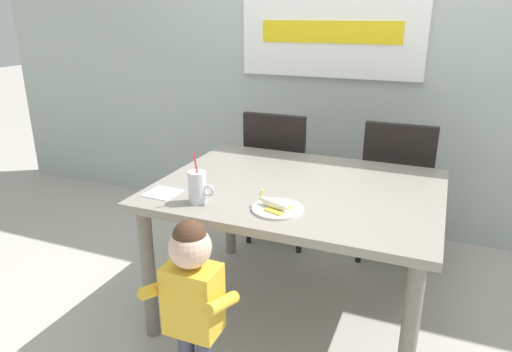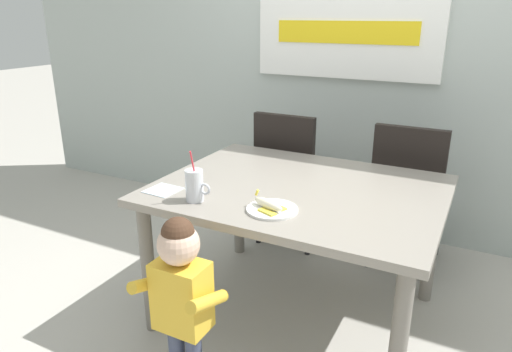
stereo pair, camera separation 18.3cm
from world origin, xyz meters
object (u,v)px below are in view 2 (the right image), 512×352
Objects in this scene: toddler_standing at (181,288)px; peeled_banana at (269,205)px; dining_table at (299,203)px; dining_chair_right at (408,189)px; milk_cup at (195,187)px; snack_plate at (272,209)px; dining_chair_left at (290,172)px; paper_napkin at (163,190)px.

peeled_banana is (0.20, 0.40, 0.26)m from toddler_standing.
dining_chair_right is (0.42, 0.78, -0.12)m from dining_table.
milk_cup reaches higher than snack_plate.
dining_chair_left is 1.17m from snack_plate.
milk_cup reaches higher than peeled_banana.
dining_chair_left reaches higher than snack_plate.
toddler_standing is at bearing -105.28° from dining_table.
dining_table is 1.46× the size of dining_chair_left.
dining_chair_right is 1.64m from toddler_standing.
dining_table is at bearing 91.13° from snack_plate.
paper_napkin is at bearing 48.90° from dining_chair_right.
peeled_banana reaches higher than dining_table.
dining_chair_left is at bearing 108.44° from peeled_banana.
dining_chair_right is at bearing 69.78° from snack_plate.
dining_table is at bearing 61.85° from dining_chair_right.
peeled_banana is at bearing 7.61° from milk_cup.
dining_chair_left is 5.50× the size of peeled_banana.
dining_chair_right is at bearing 69.46° from peeled_banana.
toddler_standing is at bearing 67.85° from dining_chair_right.
dining_chair_right reaches higher than toddler_standing.
toddler_standing is at bearing -65.67° from milk_cup.
dining_chair_right is 5.50× the size of peeled_banana.
dining_table is 0.56m from milk_cup.
dining_chair_left is (-0.37, 0.75, -0.12)m from dining_table.
dining_table is 9.33× the size of paper_napkin.
toddler_standing is 3.35× the size of milk_cup.
paper_napkin is (-0.37, 0.38, 0.23)m from toddler_standing.
milk_cup reaches higher than dining_table.
dining_chair_right is 1.53m from paper_napkin.
dining_chair_right is (0.79, 0.03, 0.00)m from dining_chair_left.
snack_plate is 0.03m from peeled_banana.
peeled_banana reaches higher than snack_plate.
paper_napkin is at bearing -177.47° from snack_plate.
paper_napkin is (-0.58, -0.03, -0.00)m from snack_plate.
snack_plate is (0.38, -1.09, 0.21)m from dining_chair_left.
snack_plate is at bearing -88.87° from dining_table.
milk_cup is 0.23m from paper_napkin.
peeled_banana is (0.36, 0.05, -0.04)m from milk_cup.
snack_plate is 1.32× the size of peeled_banana.
dining_table is at bearing 47.48° from milk_cup.
toddler_standing reaches higher than paper_napkin.
dining_chair_left reaches higher than toddler_standing.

